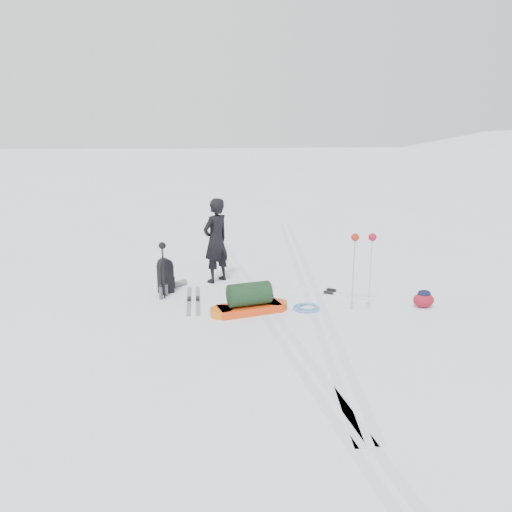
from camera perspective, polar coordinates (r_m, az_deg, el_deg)
The scene contains 14 objects.
ground at distance 10.26m, azimuth 0.64°, elevation -5.49°, with size 200.00×200.00×0.00m, color white.
snow_hill_backdrop at distance 134.66m, azimuth 22.90°, elevation -19.77°, with size 359.50×192.00×162.45m.
ski_tracks at distance 11.18m, azimuth 3.01°, elevation -3.83°, with size 3.38×17.97×0.01m.
skier at distance 11.56m, azimuth -4.61°, elevation 1.77°, with size 0.72×0.47×1.97m, color black.
pulk_sled at distance 9.72m, azimuth -0.77°, elevation -5.19°, with size 1.63×0.76×0.60m.
expedition_rucksack at distance 11.07m, azimuth -10.12°, elevation -2.30°, with size 0.65×0.77×0.78m.
ski_poles_black at distance 10.49m, azimuth -10.64°, elevation 0.39°, with size 0.15×0.17×1.22m.
ski_poles_silver at distance 9.84m, azimuth 12.17°, elevation 1.12°, with size 0.49×0.19×1.54m.
touring_skis_grey at distance 10.54m, azimuth -7.17°, elevation -5.00°, with size 0.33×1.82×0.07m.
touring_skis_white at distance 11.03m, azimuth 8.44°, elevation -4.16°, with size 1.81×1.41×0.07m.
rope_coil at distance 10.02m, azimuth 5.82°, elevation -5.87°, with size 0.70×0.70×0.06m.
small_daypack at distance 10.57m, azimuth 18.61°, elevation -4.67°, with size 0.45×0.35×0.36m.
thermos_pair at distance 10.78m, azimuth -10.54°, elevation -3.96°, with size 0.20×0.30×0.31m.
stuff_sack at distance 10.32m, azimuth 1.01°, elevation -4.68°, with size 0.46×0.41×0.24m.
Camera 1 is at (-1.58, -9.54, 3.43)m, focal length 35.00 mm.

